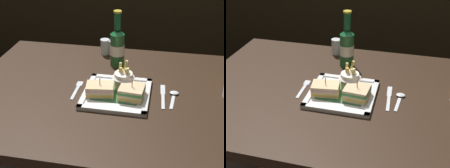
# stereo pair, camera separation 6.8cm
# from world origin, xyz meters

# --- Properties ---
(dining_table) EXTENTS (1.14, 0.84, 0.72)m
(dining_table) POSITION_xyz_m (0.00, 0.00, 0.57)
(dining_table) COLOR black
(dining_table) RESTS_ON ground_plane
(square_plate) EXTENTS (0.25, 0.25, 0.02)m
(square_plate) POSITION_xyz_m (0.04, -0.03, 0.73)
(square_plate) COLOR white
(square_plate) RESTS_ON dining_table
(sandwich_half_left) EXTENTS (0.11, 0.08, 0.07)m
(sandwich_half_left) POSITION_xyz_m (-0.02, -0.05, 0.75)
(sandwich_half_left) COLOR #E3BC88
(sandwich_half_left) RESTS_ON square_plate
(sandwich_half_right) EXTENTS (0.10, 0.09, 0.08)m
(sandwich_half_right) POSITION_xyz_m (0.10, -0.05, 0.76)
(sandwich_half_right) COLOR #DDB78E
(sandwich_half_right) RESTS_ON square_plate
(fries_cup) EXTENTS (0.09, 0.09, 0.11)m
(fries_cup) POSITION_xyz_m (0.06, 0.02, 0.78)
(fries_cup) COLOR white
(fries_cup) RESTS_ON square_plate
(beer_bottle) EXTENTS (0.06, 0.06, 0.26)m
(beer_bottle) POSITION_xyz_m (0.00, 0.23, 0.82)
(beer_bottle) COLOR #235327
(beer_bottle) RESTS_ON dining_table
(fork) EXTENTS (0.02, 0.14, 0.00)m
(fork) POSITION_xyz_m (-0.12, -0.01, 0.72)
(fork) COLOR silver
(fork) RESTS_ON dining_table
(knife) EXTENTS (0.02, 0.17, 0.00)m
(knife) POSITION_xyz_m (0.22, 0.00, 0.72)
(knife) COLOR silver
(knife) RESTS_ON dining_table
(spoon) EXTENTS (0.04, 0.12, 0.01)m
(spoon) POSITION_xyz_m (0.26, 0.01, 0.73)
(spoon) COLOR silver
(spoon) RESTS_ON dining_table
(salt_shaker) EXTENTS (0.04, 0.04, 0.08)m
(salt_shaker) POSITION_xyz_m (-0.08, 0.34, 0.76)
(salt_shaker) COLOR silver
(salt_shaker) RESTS_ON dining_table
(pepper_shaker) EXTENTS (0.04, 0.04, 0.07)m
(pepper_shaker) POSITION_xyz_m (-0.04, 0.34, 0.75)
(pepper_shaker) COLOR silver
(pepper_shaker) RESTS_ON dining_table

